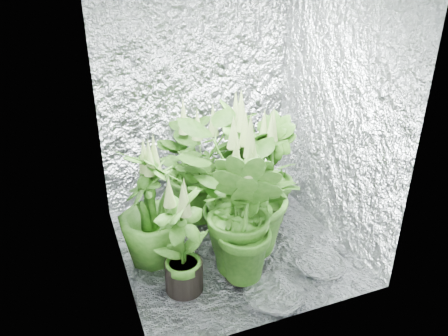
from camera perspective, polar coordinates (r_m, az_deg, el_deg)
The scene contains 11 objects.
ground at distance 3.37m, azimuth 1.04°, elevation -10.12°, with size 1.60×1.60×0.00m, color silver.
walls at distance 2.90m, azimuth 1.19°, elevation 6.10°, with size 1.62×1.62×2.00m.
plant_a at distance 3.52m, azimuth -3.09°, elevation 0.34°, with size 1.02×1.02×0.99m.
plant_b at distance 3.33m, azimuth 2.29°, elevation -0.15°, with size 0.76×0.76×1.12m.
plant_c at distance 3.47m, azimuth 5.73°, elevation -0.62°, with size 0.54×0.54×0.96m.
plant_d at distance 3.00m, azimuth -9.37°, elevation -5.38°, with size 0.66×0.66×0.95m.
plant_e at distance 3.02m, azimuth 2.54°, elevation -3.28°, with size 0.94×0.94×1.07m.
plant_f at distance 2.78m, azimuth -5.46°, elevation -9.70°, with size 0.54×0.54×0.83m.
plant_g at distance 2.82m, azimuth 2.67°, elevation -6.13°, with size 0.70×0.70×1.05m.
circulation_fan at distance 3.90m, azimuth 6.24°, elevation -2.11°, with size 0.20×0.31×0.38m.
plant_label at distance 2.92m, azimuth 3.85°, elevation -9.29°, with size 0.06×0.01×0.09m, color white.
Camera 1 is at (-1.04, -2.52, 1.98)m, focal length 35.00 mm.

